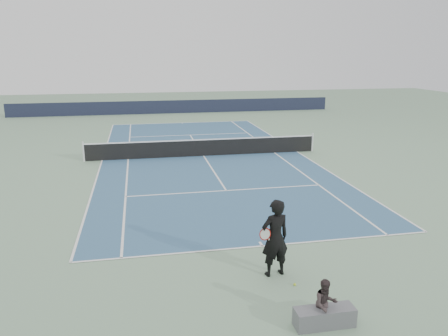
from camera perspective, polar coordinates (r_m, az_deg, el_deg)
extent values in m
plane|color=gray|center=(24.34, -2.68, 1.57)|extent=(80.00, 80.00, 0.00)
cube|color=#345B7D|center=(24.33, -2.68, 1.58)|extent=(10.97, 23.77, 0.01)
cylinder|color=silver|center=(24.16, -17.89, 2.05)|extent=(0.10, 0.10, 1.07)
cylinder|color=silver|center=(25.91, 11.47, 3.32)|extent=(0.10, 0.10, 1.07)
cube|color=black|center=(24.23, -2.69, 2.63)|extent=(12.80, 0.03, 0.90)
cube|color=white|center=(24.14, -2.71, 3.72)|extent=(12.80, 0.04, 0.06)
cube|color=black|center=(41.76, -6.35, 7.96)|extent=(30.00, 0.25, 1.20)
imported|color=black|center=(11.35, 6.68, -9.05)|extent=(0.87, 0.69, 2.07)
torus|color=#9D140D|center=(11.17, 5.39, -8.59)|extent=(0.34, 0.18, 0.36)
cylinder|color=white|center=(11.17, 5.39, -8.59)|extent=(0.29, 0.14, 0.32)
cylinder|color=white|center=(11.34, 5.91, -9.68)|extent=(0.08, 0.13, 0.27)
sphere|color=#BED52B|center=(11.36, 9.22, -14.77)|extent=(0.07, 0.07, 0.07)
cube|color=#5C5C61|center=(9.97, 12.98, -18.44)|extent=(1.30, 0.43, 0.41)
imported|color=#392D2E|center=(9.80, 13.09, -16.92)|extent=(0.54, 0.43, 1.11)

